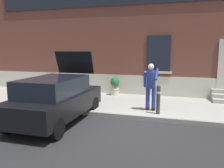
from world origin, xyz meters
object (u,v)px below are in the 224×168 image
Objects in this scene: planter_charcoal at (65,84)px; planter_cream at (115,86)px; hatchback_car_black at (56,98)px; bollard_near_person at (158,98)px; person_on_phone at (151,84)px.

planter_cream is at bearing 4.82° from planter_charcoal.
planter_charcoal is 1.00× the size of planter_cream.
planter_cream is (0.83, 4.19, -0.19)m from hatchback_car_black.
hatchback_car_black is at bearing -156.61° from bollard_near_person.
person_on_phone is 2.03× the size of planter_cream.
planter_charcoal is at bearing -175.18° from planter_cream.
planter_charcoal is 2.67m from planter_cream.
hatchback_car_black is 3.50m from bollard_near_person.
bollard_near_person is 0.66m from person_on_phone.
hatchback_car_black is 3.41m from person_on_phone.
person_on_phone reaches higher than bollard_near_person.
person_on_phone is 5.24m from planter_charcoal.
hatchback_car_black is 4.37m from planter_charcoal.
bollard_near_person is at bearing 23.39° from hatchback_car_black.
bollard_near_person is 1.22× the size of planter_cream.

